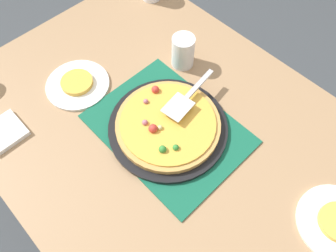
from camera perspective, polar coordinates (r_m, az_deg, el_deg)
name	(u,v)px	position (r m, az deg, el deg)	size (l,w,h in m)	color
ground_plane	(168,202)	(1.73, 0.00, -13.21)	(8.00, 8.00, 0.00)	#3D4247
dining_table	(168,145)	(1.14, 0.00, -3.35)	(1.40, 1.00, 0.75)	#9E7A56
placemat	(168,129)	(1.04, 0.00, -0.48)	(0.48, 0.36, 0.01)	#145B42
pizza_pan	(168,127)	(1.03, 0.00, -0.20)	(0.38, 0.38, 0.01)	black
pizza	(168,124)	(1.01, -0.05, 0.38)	(0.33, 0.33, 0.05)	tan
plate_near_left	(78,85)	(1.18, -15.58, 7.02)	(0.22, 0.22, 0.01)	white
served_slice_left	(77,82)	(1.17, -15.73, 7.41)	(0.11, 0.11, 0.02)	gold
cup_near	(183,52)	(1.17, 2.65, 12.95)	(0.08, 0.08, 0.12)	white
pizza_server	(187,97)	(1.03, 3.37, 5.10)	(0.08, 0.23, 0.01)	silver
napkin_stack	(4,132)	(1.15, -26.89, -0.99)	(0.12, 0.12, 0.02)	white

